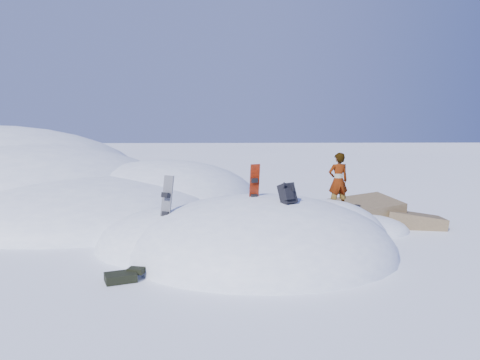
{
  "coord_description": "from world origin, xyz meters",
  "views": [
    {
      "loc": [
        -0.91,
        -11.78,
        3.42
      ],
      "look_at": [
        -0.54,
        0.3,
        1.88
      ],
      "focal_mm": 35.0,
      "sensor_mm": 36.0,
      "label": 1
    }
  ],
  "objects_px": {
    "snowboard_dark": "(166,207)",
    "person": "(338,181)",
    "backpack": "(288,194)",
    "snowboard_red": "(254,190)"
  },
  "relations": [
    {
      "from": "backpack",
      "to": "person",
      "type": "bearing_deg",
      "value": 12.12
    },
    {
      "from": "snowboard_red",
      "to": "person",
      "type": "distance_m",
      "value": 2.64
    },
    {
      "from": "snowboard_dark",
      "to": "backpack",
      "type": "xyz_separation_m",
      "value": [
        3.0,
        -0.5,
        0.39
      ]
    },
    {
      "from": "person",
      "to": "backpack",
      "type": "bearing_deg",
      "value": 34.96
    },
    {
      "from": "snowboard_dark",
      "to": "person",
      "type": "height_order",
      "value": "person"
    },
    {
      "from": "snowboard_red",
      "to": "snowboard_dark",
      "type": "xyz_separation_m",
      "value": [
        -2.23,
        -0.12,
        -0.39
      ]
    },
    {
      "from": "snowboard_dark",
      "to": "backpack",
      "type": "distance_m",
      "value": 3.07
    },
    {
      "from": "backpack",
      "to": "person",
      "type": "height_order",
      "value": "person"
    },
    {
      "from": "backpack",
      "to": "snowboard_red",
      "type": "bearing_deg",
      "value": 107.51
    },
    {
      "from": "snowboard_red",
      "to": "backpack",
      "type": "distance_m",
      "value": 0.99
    }
  ]
}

